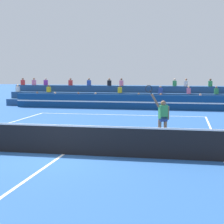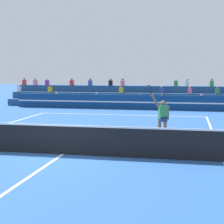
{
  "view_description": "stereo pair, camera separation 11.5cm",
  "coord_description": "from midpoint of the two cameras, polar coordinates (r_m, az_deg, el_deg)",
  "views": [
    {
      "loc": [
        4.17,
        -12.38,
        2.97
      ],
      "look_at": [
        0.99,
        3.9,
        1.1
      ],
      "focal_mm": 60.0,
      "sensor_mm": 36.0,
      "label": 1
    },
    {
      "loc": [
        4.28,
        -12.35,
        2.97
      ],
      "look_at": [
        0.99,
        3.9,
        1.1
      ],
      "focal_mm": 60.0,
      "sensor_mm": 36.0,
      "label": 2
    }
  ],
  "objects": [
    {
      "name": "ground_plane",
      "position": [
        13.4,
        -7.66,
        -6.43
      ],
      "size": [
        120.0,
        120.0,
        0.0
      ],
      "primitive_type": "plane",
      "color": "#285699"
    },
    {
      "name": "sponsor_banner_wall",
      "position": [
        28.39,
        2.46,
        1.54
      ],
      "size": [
        18.0,
        0.26,
        1.1
      ],
      "color": "navy",
      "rests_on": "ground"
    },
    {
      "name": "tennis_net",
      "position": [
        13.29,
        -7.7,
        -4.14
      ],
      "size": [
        12.0,
        0.1,
        1.1
      ],
      "color": "slate",
      "rests_on": "ground"
    },
    {
      "name": "court_lines",
      "position": [
        13.4,
        -7.66,
        -6.41
      ],
      "size": [
        11.1,
        23.9,
        0.01
      ],
      "color": "white",
      "rests_on": "ground"
    },
    {
      "name": "tennis_ball",
      "position": [
        17.33,
        -5.17,
        -3.35
      ],
      "size": [
        0.07,
        0.07,
        0.07
      ],
      "primitive_type": "sphere",
      "color": "#C6DB33",
      "rests_on": "ground"
    },
    {
      "name": "bleacher_stand",
      "position": [
        30.88,
        3.14,
        2.12
      ],
      "size": [
        20.89,
        2.85,
        2.28
      ],
      "color": "navy",
      "rests_on": "ground"
    },
    {
      "name": "tennis_player",
      "position": [
        15.67,
        7.49,
        -0.9
      ],
      "size": [
        1.0,
        0.69,
        2.42
      ],
      "color": "brown",
      "rests_on": "ground"
    }
  ]
}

